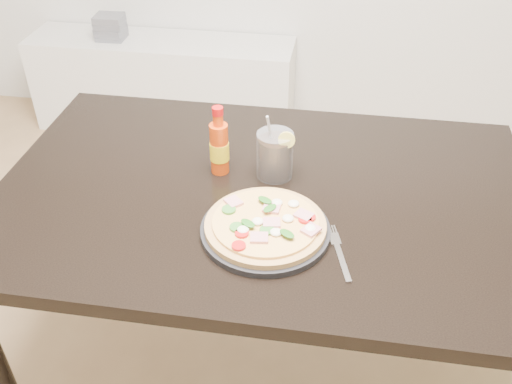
# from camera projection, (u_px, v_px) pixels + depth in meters

# --- Properties ---
(dining_table) EXTENTS (1.40, 0.90, 0.75)m
(dining_table) POSITION_uv_depth(u_px,v_px,m) (263.00, 214.00, 1.54)
(dining_table) COLOR black
(dining_table) RESTS_ON ground
(plate) EXTENTS (0.31, 0.31, 0.02)m
(plate) POSITION_uv_depth(u_px,v_px,m) (265.00, 230.00, 1.35)
(plate) COLOR black
(plate) RESTS_ON dining_table
(pizza) EXTENTS (0.29, 0.29, 0.03)m
(pizza) POSITION_uv_depth(u_px,v_px,m) (266.00, 224.00, 1.33)
(pizza) COLOR tan
(pizza) RESTS_ON plate
(hot_sauce_bottle) EXTENTS (0.06, 0.06, 0.20)m
(hot_sauce_bottle) POSITION_uv_depth(u_px,v_px,m) (219.00, 147.00, 1.51)
(hot_sauce_bottle) COLOR #CD3D0C
(hot_sauce_bottle) RESTS_ON dining_table
(cola_cup) EXTENTS (0.10, 0.10, 0.19)m
(cola_cup) POSITION_uv_depth(u_px,v_px,m) (275.00, 156.00, 1.51)
(cola_cup) COLOR black
(cola_cup) RESTS_ON dining_table
(fork) EXTENTS (0.07, 0.19, 0.00)m
(fork) POSITION_uv_depth(u_px,v_px,m) (338.00, 251.00, 1.30)
(fork) COLOR silver
(fork) RESTS_ON dining_table
(media_console) EXTENTS (1.40, 0.34, 0.50)m
(media_console) POSITION_uv_depth(u_px,v_px,m) (164.00, 84.00, 3.11)
(media_console) COLOR white
(media_console) RESTS_ON ground
(cd_stack) EXTENTS (0.14, 0.12, 0.13)m
(cd_stack) POSITION_uv_depth(u_px,v_px,m) (110.00, 27.00, 2.94)
(cd_stack) COLOR slate
(cd_stack) RESTS_ON media_console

